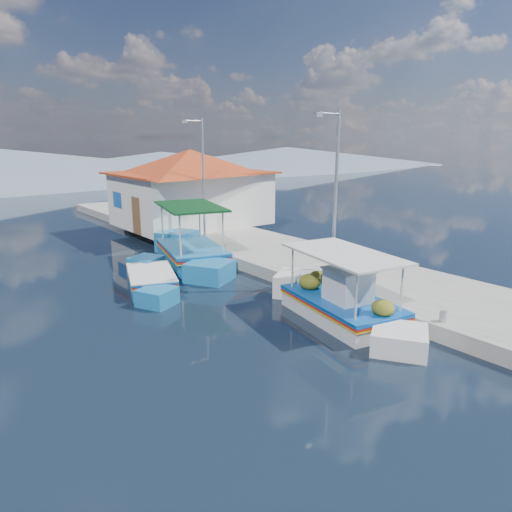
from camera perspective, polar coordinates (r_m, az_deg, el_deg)
ground at (r=13.78m, az=1.93°, el=-9.74°), size 160.00×160.00×0.00m
quay at (r=21.67m, az=3.79°, el=-0.14°), size 5.00×44.00×0.50m
bollards at (r=19.70m, az=0.68°, el=-0.36°), size 0.20×17.20×0.30m
main_caique at (r=15.20m, az=10.05°, el=-5.77°), size 3.02×7.12×2.39m
caique_green_canopy at (r=21.61m, az=-7.93°, el=0.23°), size 3.71×7.62×2.96m
caique_blue_hull at (r=18.42m, az=-12.65°, el=-2.99°), size 2.83×5.18×0.98m
harbor_building at (r=28.64m, az=-7.82°, el=8.37°), size 10.49×10.49×4.40m
lamp_post_near at (r=17.26m, az=9.40°, el=8.21°), size 1.21×0.14×6.00m
lamp_post_far at (r=24.26m, az=-6.57°, el=9.95°), size 1.21×0.14×6.00m
mountain_ridge at (r=67.37m, az=-25.66°, el=9.74°), size 171.40×96.00×5.50m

